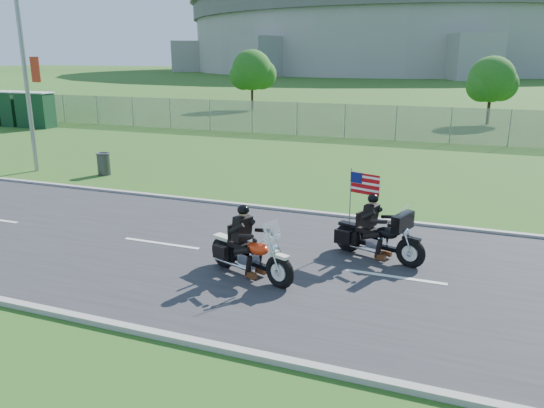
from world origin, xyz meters
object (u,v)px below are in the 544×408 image
at_px(porta_toilet_a, 44,111).
at_px(porta_toilet_c, 12,109).
at_px(motorcycle_lead, 249,255).
at_px(motorcycle_follow, 378,238).
at_px(streetlight, 25,32).
at_px(porta_toilet_b, 28,110).
at_px(trash_can, 104,164).

height_order(porta_toilet_a, porta_toilet_c, same).
relative_size(motorcycle_lead, motorcycle_follow, 1.01).
bearing_deg(porta_toilet_c, motorcycle_lead, -35.05).
xyz_separation_m(streetlight, porta_toilet_b, (-11.42, 10.78, -4.49)).
bearing_deg(porta_toilet_c, trash_can, -33.57).
relative_size(porta_toilet_b, motorcycle_lead, 0.98).
bearing_deg(streetlight, motorcycle_lead, -29.41).
bearing_deg(motorcycle_follow, porta_toilet_a, 165.81).
bearing_deg(porta_toilet_a, porta_toilet_b, 180.00).
bearing_deg(motorcycle_lead, motorcycle_follow, 61.02).
bearing_deg(porta_toilet_c, streetlight, -40.06).
bearing_deg(porta_toilet_b, porta_toilet_a, 0.00).
bearing_deg(trash_can, motorcycle_lead, -37.37).
distance_m(streetlight, porta_toilet_c, 17.34).
height_order(streetlight, porta_toilet_a, streetlight).
bearing_deg(porta_toilet_a, trash_can, -38.81).
relative_size(porta_toilet_a, motorcycle_lead, 0.98).
xyz_separation_m(porta_toilet_c, trash_can, (16.02, -10.63, -0.71)).
xyz_separation_m(motorcycle_lead, trash_can, (-9.75, 7.44, -0.08)).
bearing_deg(porta_toilet_c, porta_toilet_a, 0.00).
relative_size(porta_toilet_a, porta_toilet_c, 1.00).
relative_size(motorcycle_follow, trash_can, 2.63).
bearing_deg(trash_can, streetlight, -177.32).
bearing_deg(streetlight, trash_can, 2.68).
xyz_separation_m(porta_toilet_a, motorcycle_follow, (25.41, -16.00, -0.60)).
bearing_deg(streetlight, porta_toilet_a, 132.91).
xyz_separation_m(streetlight, motorcycle_follow, (15.40, -5.22, -5.09)).
xyz_separation_m(porta_toilet_b, motorcycle_follow, (26.81, -16.00, -0.60)).
bearing_deg(trash_can, porta_toilet_b, 143.97).
height_order(streetlight, motorcycle_follow, streetlight).
relative_size(porta_toilet_a, porta_toilet_b, 1.00).
bearing_deg(porta_toilet_b, motorcycle_follow, -30.82).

